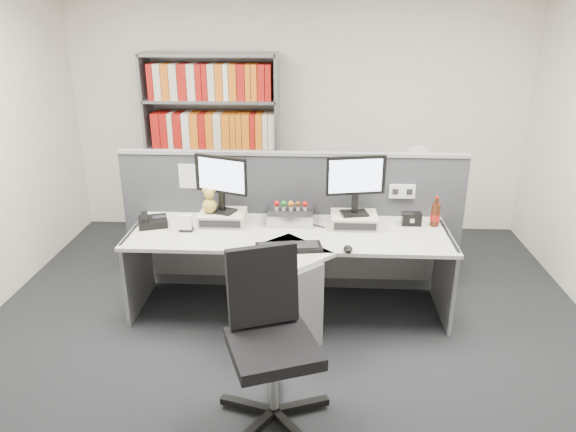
# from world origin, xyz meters

# --- Properties ---
(ground) EXTENTS (5.50, 5.50, 0.00)m
(ground) POSITION_xyz_m (0.00, 0.00, 0.00)
(ground) COLOR #24262A
(ground) RESTS_ON ground
(room_shell) EXTENTS (5.04, 5.54, 2.72)m
(room_shell) POSITION_xyz_m (0.00, 0.00, 1.79)
(room_shell) COLOR white
(room_shell) RESTS_ON ground
(partition) EXTENTS (3.00, 0.08, 1.27)m
(partition) POSITION_xyz_m (0.00, 1.25, 0.65)
(partition) COLOR #3E4047
(partition) RESTS_ON ground
(desk) EXTENTS (2.60, 1.20, 0.72)m
(desk) POSITION_xyz_m (0.00, 0.60, 0.46)
(desk) COLOR beige
(desk) RESTS_ON ground
(monitor_riser_left) EXTENTS (0.38, 0.31, 0.10)m
(monitor_riser_left) POSITION_xyz_m (-0.57, 0.98, 0.77)
(monitor_riser_left) COLOR beige
(monitor_riser_left) RESTS_ON desk
(monitor_riser_right) EXTENTS (0.38, 0.31, 0.10)m
(monitor_riser_right) POSITION_xyz_m (0.53, 0.98, 0.77)
(monitor_riser_right) COLOR beige
(monitor_riser_right) RESTS_ON desk
(monitor_left) EXTENTS (0.45, 0.22, 0.48)m
(monitor_left) POSITION_xyz_m (-0.57, 0.98, 1.11)
(monitor_left) COLOR black
(monitor_left) RESTS_ON monitor_riser_left
(monitor_right) EXTENTS (0.48, 0.19, 0.50)m
(monitor_right) POSITION_xyz_m (0.53, 0.98, 1.12)
(monitor_right) COLOR black
(monitor_right) RESTS_ON monitor_riser_right
(desktop_pc) EXTENTS (0.38, 0.34, 0.10)m
(desktop_pc) POSITION_xyz_m (0.00, 1.06, 0.77)
(desktop_pc) COLOR black
(desktop_pc) RESTS_ON desk
(figurines) EXTENTS (0.29, 0.05, 0.09)m
(figurines) POSITION_xyz_m (0.00, 1.04, 0.87)
(figurines) COLOR beige
(figurines) RESTS_ON desktop_pc
(keyboard) EXTENTS (0.52, 0.26, 0.03)m
(keyboard) POSITION_xyz_m (0.01, 0.47, 0.74)
(keyboard) COLOR black
(keyboard) RESTS_ON desk
(mouse) EXTENTS (0.07, 0.11, 0.04)m
(mouse) POSITION_xyz_m (0.46, 0.46, 0.74)
(mouse) COLOR black
(mouse) RESTS_ON desk
(desk_phone) EXTENTS (0.29, 0.27, 0.10)m
(desk_phone) POSITION_xyz_m (-1.15, 0.89, 0.76)
(desk_phone) COLOR black
(desk_phone) RESTS_ON desk
(desk_calendar) EXTENTS (0.11, 0.08, 0.13)m
(desk_calendar) POSITION_xyz_m (-0.84, 0.79, 0.78)
(desk_calendar) COLOR black
(desk_calendar) RESTS_ON desk
(plush_toy) EXTENTS (0.12, 0.12, 0.21)m
(plush_toy) POSITION_xyz_m (-0.67, 0.96, 0.91)
(plush_toy) COLOR gold
(plush_toy) RESTS_ON monitor_riser_left
(speaker) EXTENTS (0.16, 0.09, 0.11)m
(speaker) POSITION_xyz_m (1.01, 1.02, 0.77)
(speaker) COLOR black
(speaker) RESTS_ON desk
(cola_bottle) EXTENTS (0.08, 0.08, 0.26)m
(cola_bottle) POSITION_xyz_m (1.20, 1.01, 0.82)
(cola_bottle) COLOR #3F190A
(cola_bottle) RESTS_ON desk
(shelving_unit) EXTENTS (1.41, 0.40, 2.00)m
(shelving_unit) POSITION_xyz_m (-0.90, 2.44, 0.98)
(shelving_unit) COLOR slate
(shelving_unit) RESTS_ON ground
(filing_cabinet) EXTENTS (0.45, 0.61, 0.70)m
(filing_cabinet) POSITION_xyz_m (1.20, 1.99, 0.35)
(filing_cabinet) COLOR slate
(filing_cabinet) RESTS_ON ground
(desk_fan) EXTENTS (0.28, 0.17, 0.47)m
(desk_fan) POSITION_xyz_m (1.20, 1.99, 0.99)
(desk_fan) COLOR white
(desk_fan) RESTS_ON filing_cabinet
(office_chair) EXTENTS (0.70, 0.69, 1.06)m
(office_chair) POSITION_xyz_m (-0.06, -0.43, 0.57)
(office_chair) COLOR silver
(office_chair) RESTS_ON ground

